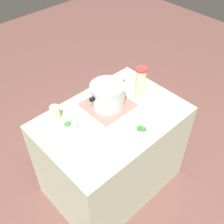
{
  "coord_description": "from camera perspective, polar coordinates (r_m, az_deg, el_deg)",
  "views": [
    {
      "loc": [
        -1.04,
        -1.11,
        2.38
      ],
      "look_at": [
        0.0,
        0.0,
        0.94
      ],
      "focal_mm": 44.08,
      "sensor_mm": 36.0,
      "label": 1
    }
  ],
  "objects": [
    {
      "name": "mason_jar",
      "position": [
        2.11,
        -11.71,
        -0.18
      ],
      "size": [
        0.07,
        0.07,
        0.12
      ],
      "color": "beige",
      "rests_on": "counter_slab"
    },
    {
      "name": "counter_slab",
      "position": [
        2.46,
        -0.0,
        -8.45
      ],
      "size": [
        1.15,
        0.79,
        0.89
      ],
      "primitive_type": "cube",
      "color": "beige",
      "rests_on": "ground_plane"
    },
    {
      "name": "lemonade_pitcher",
      "position": [
        2.21,
        5.89,
        5.81
      ],
      "size": [
        0.09,
        0.09,
        0.3
      ],
      "color": "beige",
      "rests_on": "counter_slab"
    },
    {
      "name": "ground_plane",
      "position": [
        2.82,
        -0.0,
        -14.07
      ],
      "size": [
        8.0,
        8.0,
        0.0
      ],
      "primitive_type": "plane",
      "color": "brown"
    },
    {
      "name": "cooking_pot",
      "position": [
        2.16,
        -0.91,
        3.58
      ],
      "size": [
        0.35,
        0.28,
        0.19
      ],
      "color": "#B7B7BC",
      "rests_on": "dish_cloth"
    },
    {
      "name": "broccoli_bowl_front",
      "position": [
        2.0,
        6.12,
        -3.86
      ],
      "size": [
        0.14,
        0.14,
        0.08
      ],
      "color": "silver",
      "rests_on": "counter_slab"
    },
    {
      "name": "broccoli_bowl_center",
      "position": [
        2.03,
        -9.16,
        -3.09
      ],
      "size": [
        0.13,
        0.13,
        0.08
      ],
      "color": "silver",
      "rests_on": "counter_slab"
    },
    {
      "name": "dish_cloth",
      "position": [
        2.22,
        -0.88,
        1.53
      ],
      "size": [
        0.36,
        0.35,
        0.01
      ],
      "primitive_type": "cube",
      "color": "#A96359",
      "rests_on": "counter_slab"
    }
  ]
}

